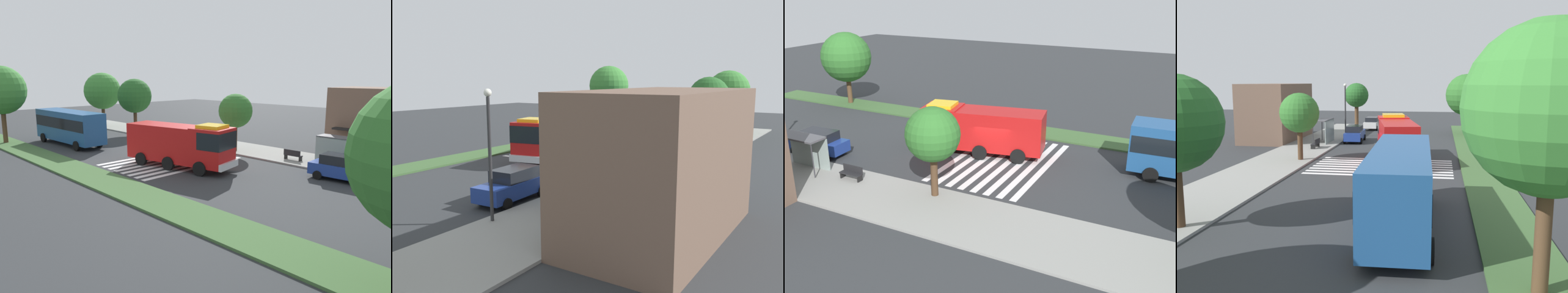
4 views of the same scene
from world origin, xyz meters
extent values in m
plane|color=#2D3033|center=(0.00, 0.00, 0.00)|extent=(120.00, 120.00, 0.00)
cube|color=gray|center=(0.00, 8.63, 0.07)|extent=(60.00, 5.25, 0.14)
cube|color=#3D6033|center=(0.00, -7.50, 0.07)|extent=(60.00, 3.00, 0.14)
cube|color=silver|center=(-3.90, 0.00, 0.01)|extent=(0.45, 10.80, 0.01)
cube|color=silver|center=(-3.00, 0.00, 0.01)|extent=(0.45, 10.80, 0.01)
cube|color=silver|center=(-2.10, 0.00, 0.01)|extent=(0.45, 10.80, 0.01)
cube|color=silver|center=(-1.20, 0.00, 0.01)|extent=(0.45, 10.80, 0.01)
cube|color=silver|center=(-0.30, 0.00, 0.01)|extent=(0.45, 10.80, 0.01)
cube|color=silver|center=(0.60, 0.00, 0.01)|extent=(0.45, 10.80, 0.01)
cube|color=silver|center=(1.50, 0.00, 0.01)|extent=(0.45, 10.80, 0.01)
cube|color=silver|center=(2.40, 0.00, 0.01)|extent=(0.45, 10.80, 0.01)
cube|color=#B71414|center=(4.36, -0.29, 2.02)|extent=(3.17, 3.06, 2.94)
cube|color=#B71414|center=(-0.08, -1.17, 1.98)|extent=(6.71, 3.77, 2.86)
cube|color=black|center=(4.75, -0.21, 2.60)|extent=(2.43, 2.94, 1.29)
cube|color=silver|center=(5.78, 0.00, 0.80)|extent=(0.74, 2.58, 0.50)
cube|color=yellow|center=(4.36, -0.29, 3.61)|extent=(2.22, 2.14, 0.24)
cylinder|color=black|center=(3.84, 0.92, 0.55)|extent=(1.14, 0.51, 1.10)
cylinder|color=black|center=(4.34, -1.61, 0.55)|extent=(1.14, 0.51, 1.10)
cylinder|color=black|center=(-1.88, -0.22, 0.55)|extent=(1.14, 0.51, 1.10)
cylinder|color=black|center=(-1.38, -2.75, 0.55)|extent=(1.14, 0.51, 1.10)
cylinder|color=black|center=(0.91, 0.34, 0.55)|extent=(1.14, 0.51, 1.10)
cylinder|color=black|center=(1.41, -2.19, 0.55)|extent=(1.14, 0.51, 1.10)
cube|color=navy|center=(12.34, 4.80, 0.74)|extent=(4.72, 2.03, 0.84)
cube|color=black|center=(12.11, 4.79, 1.49)|extent=(2.67, 1.70, 0.67)
cylinder|color=black|center=(13.81, 5.77, 0.32)|extent=(0.65, 0.26, 0.64)
cylinder|color=black|center=(13.91, 4.00, 0.32)|extent=(0.65, 0.26, 0.64)
cylinder|color=black|center=(10.77, 5.60, 0.32)|extent=(0.65, 0.26, 0.64)
cylinder|color=black|center=(10.87, 3.83, 0.32)|extent=(0.65, 0.26, 0.64)
cylinder|color=black|center=(-10.67, -3.83, 0.50)|extent=(1.01, 0.34, 1.00)
cylinder|color=black|center=(-10.77, -1.28, 0.50)|extent=(1.01, 0.34, 1.00)
cube|color=#4C4C51|center=(10.61, 7.84, 2.54)|extent=(3.50, 1.40, 0.12)
cube|color=#8C9E99|center=(10.61, 7.18, 1.34)|extent=(3.50, 0.08, 2.40)
cylinder|color=#333338|center=(8.91, 8.49, 1.34)|extent=(0.08, 0.08, 2.40)
cube|color=black|center=(6.61, 7.58, 0.55)|extent=(1.60, 0.50, 0.08)
cube|color=black|center=(6.61, 7.36, 0.82)|extent=(1.60, 0.06, 0.45)
cube|color=black|center=(5.89, 7.58, 0.33)|extent=(0.08, 0.45, 0.37)
cube|color=black|center=(7.33, 7.58, 0.33)|extent=(0.08, 0.45, 0.37)
cylinder|color=#47301E|center=(0.52, 7.00, 1.51)|extent=(0.43, 0.43, 2.74)
sphere|color=#2D6B28|center=(0.52, 7.00, 4.02)|extent=(3.26, 3.26, 3.26)
cylinder|color=#513823|center=(20.37, -7.50, 1.65)|extent=(0.48, 0.48, 3.02)
sphere|color=#2D6B28|center=(20.37, -7.50, 4.93)|extent=(5.05, 5.05, 5.05)
camera|label=1|loc=(23.24, -20.36, 7.40)|focal=34.05mm
camera|label=2|loc=(29.32, 20.70, 6.77)|focal=38.87mm
camera|label=3|loc=(-13.28, 27.81, 12.47)|focal=41.70mm
camera|label=4|loc=(-32.53, -4.36, 6.57)|focal=38.74mm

